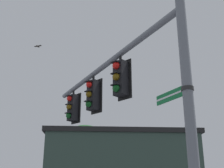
{
  "coord_description": "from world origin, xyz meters",
  "views": [
    {
      "loc": [
        -3.12,
        5.26,
        2.18
      ],
      "look_at": [
        3.15,
        -0.93,
        5.24
      ],
      "focal_mm": 48.65,
      "sensor_mm": 36.0,
      "label": 1
    }
  ],
  "objects": [
    {
      "name": "street_name_sign",
      "position": [
        0.3,
        -0.09,
        4.12
      ],
      "size": [
        1.14,
        0.44,
        0.22
      ],
      "color": "#147238"
    },
    {
      "name": "traffic_light_mid_inner",
      "position": [
        4.48,
        -1.3,
        5.25
      ],
      "size": [
        0.54,
        0.49,
        1.31
      ],
      "color": "black"
    },
    {
      "name": "tree_by_storefront",
      "position": [
        12.37,
        -7.5,
        4.18
      ],
      "size": [
        4.0,
        4.0,
        6.19
      ],
      "color": "#4C3823",
      "rests_on": "ground"
    },
    {
      "name": "traffic_light_nearest_pole",
      "position": [
        2.64,
        -0.76,
        5.25
      ],
      "size": [
        0.54,
        0.49,
        1.31
      ],
      "color": "black"
    },
    {
      "name": "traffic_light_mid_outer",
      "position": [
        6.33,
        -1.84,
        5.25
      ],
      "size": [
        0.54,
        0.49,
        1.31
      ],
      "color": "black"
    },
    {
      "name": "bird_flying",
      "position": [
        8.97,
        -1.56,
        8.79
      ],
      "size": [
        0.41,
        0.26,
        0.08
      ],
      "color": "#4C4742"
    },
    {
      "name": "signal_pole",
      "position": [
        0.0,
        0.0,
        3.44
      ],
      "size": [
        0.22,
        0.22,
        6.88
      ],
      "primitive_type": "cylinder",
      "color": "slate",
      "rests_on": "ground"
    },
    {
      "name": "mast_arm",
      "position": [
        3.71,
        -1.09,
        6.04
      ],
      "size": [
        7.47,
        2.35,
        0.18
      ],
      "primitive_type": "cylinder",
      "rotation": [
        0.0,
        1.57,
        6.0
      ],
      "color": "slate"
    }
  ]
}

